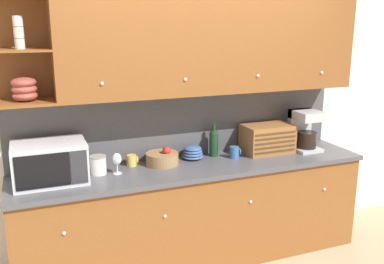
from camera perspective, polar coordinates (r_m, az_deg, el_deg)
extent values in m
plane|color=tan|center=(4.32, -1.03, -14.67)|extent=(24.00, 24.00, 0.00)
cube|color=white|center=(3.89, -1.27, 2.52)|extent=(5.46, 0.06, 2.60)
cube|color=brown|center=(3.88, 0.49, -11.04)|extent=(3.06, 0.59, 0.87)
cube|color=#4C4C51|center=(3.70, 0.59, -4.78)|extent=(3.08, 0.62, 0.04)
sphere|color=white|center=(3.30, -16.71, -12.81)|extent=(0.03, 0.03, 0.03)
sphere|color=white|center=(3.43, -3.64, -11.15)|extent=(0.03, 0.03, 0.03)
sphere|color=white|center=(3.71, 7.82, -9.20)|extent=(0.03, 0.03, 0.03)
sphere|color=white|center=(4.12, 17.25, -7.31)|extent=(0.03, 0.03, 0.03)
cube|color=#4C4C51|center=(3.88, -1.08, 1.11)|extent=(3.06, 0.01, 0.61)
cube|color=brown|center=(3.70, 2.94, 11.62)|extent=(2.64, 0.36, 0.82)
cube|color=brown|center=(3.54, -21.94, 10.51)|extent=(0.42, 0.02, 0.82)
cube|color=brown|center=(3.41, -21.31, 3.69)|extent=(0.42, 0.36, 0.02)
cube|color=brown|center=(3.37, -21.91, 10.09)|extent=(0.42, 0.36, 0.02)
sphere|color=white|center=(3.25, -11.91, 6.33)|extent=(0.03, 0.03, 0.03)
sphere|color=white|center=(3.43, -0.89, 7.02)|extent=(0.03, 0.03, 0.03)
sphere|color=white|center=(3.71, 8.78, 7.42)|extent=(0.03, 0.03, 0.03)
sphere|color=white|center=(4.08, 16.91, 7.59)|extent=(0.03, 0.03, 0.03)
ellipsoid|color=#9E473D|center=(3.41, -21.39, 4.52)|extent=(0.18, 0.18, 0.08)
ellipsoid|color=#9E473D|center=(3.40, -21.46, 5.35)|extent=(0.18, 0.18, 0.08)
ellipsoid|color=#9E473D|center=(3.39, -21.54, 6.17)|extent=(0.18, 0.18, 0.08)
cylinder|color=silver|center=(3.37, -21.98, 10.86)|extent=(0.07, 0.07, 0.08)
cylinder|color=silver|center=(3.37, -22.11, 12.20)|extent=(0.07, 0.07, 0.08)
cylinder|color=silver|center=(3.37, -22.23, 13.54)|extent=(0.07, 0.07, 0.08)
cube|color=silver|center=(3.45, -18.44, -3.87)|extent=(0.54, 0.38, 0.32)
cube|color=black|center=(3.26, -19.27, -4.97)|extent=(0.38, 0.01, 0.25)
cube|color=#2D2D33|center=(3.27, -14.81, -4.55)|extent=(0.12, 0.01, 0.25)
cylinder|color=silver|center=(3.55, -12.38, -4.39)|extent=(0.13, 0.13, 0.14)
cylinder|color=gray|center=(3.52, -12.45, -3.21)|extent=(0.13, 0.13, 0.01)
cylinder|color=silver|center=(3.55, -9.89, -5.45)|extent=(0.07, 0.07, 0.01)
cylinder|color=silver|center=(3.53, -9.92, -4.87)|extent=(0.01, 0.01, 0.07)
ellipsoid|color=silver|center=(3.51, -9.98, -3.56)|extent=(0.07, 0.07, 0.10)
cylinder|color=gold|center=(3.70, -8.07, -3.78)|extent=(0.08, 0.08, 0.10)
torus|color=gold|center=(3.71, -7.36, -3.67)|extent=(0.01, 0.07, 0.07)
cylinder|color=#937047|center=(3.71, -4.00, -3.57)|extent=(0.28, 0.28, 0.10)
sphere|color=red|center=(3.68, -3.39, -2.50)|extent=(0.08, 0.08, 0.08)
ellipsoid|color=#3D5B93|center=(3.87, 0.09, -3.25)|extent=(0.19, 0.19, 0.04)
ellipsoid|color=#3D5B93|center=(3.86, 0.09, -2.90)|extent=(0.18, 0.18, 0.04)
ellipsoid|color=#3D5B93|center=(3.85, 0.09, -2.55)|extent=(0.17, 0.17, 0.04)
ellipsoid|color=#3D5B93|center=(3.84, 0.09, -2.20)|extent=(0.16, 0.16, 0.04)
cylinder|color=#19381E|center=(3.93, 2.92, -1.75)|extent=(0.08, 0.08, 0.21)
sphere|color=#19381E|center=(3.90, 2.94, -0.30)|extent=(0.08, 0.08, 0.08)
cylinder|color=#19381E|center=(3.89, 2.95, 0.56)|extent=(0.03, 0.03, 0.07)
cylinder|color=#38669E|center=(3.90, 5.65, -2.71)|extent=(0.08, 0.08, 0.11)
torus|color=#38669E|center=(3.92, 6.28, -2.60)|extent=(0.01, 0.07, 0.07)
cube|color=#996033|center=(4.10, 9.98, -0.85)|extent=(0.46, 0.29, 0.27)
cube|color=#54351C|center=(4.00, 11.04, -2.55)|extent=(0.42, 0.01, 0.02)
cube|color=#54351C|center=(3.99, 11.07, -1.97)|extent=(0.42, 0.01, 0.02)
cube|color=#54351C|center=(3.97, 11.10, -1.38)|extent=(0.42, 0.01, 0.02)
cube|color=#54351C|center=(3.96, 11.13, -0.78)|extent=(0.42, 0.01, 0.02)
cube|color=#54351C|center=(3.95, 11.16, -0.19)|extent=(0.42, 0.01, 0.02)
cube|color=#B7B7BC|center=(4.27, 14.81, -2.14)|extent=(0.24, 0.28, 0.03)
cylinder|color=black|center=(4.23, 15.06, -1.01)|extent=(0.18, 0.18, 0.15)
cube|color=#B7B7BC|center=(4.31, 14.12, 0.50)|extent=(0.24, 0.06, 0.39)
cube|color=#B7B7BC|center=(4.19, 15.10, 2.17)|extent=(0.24, 0.28, 0.08)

